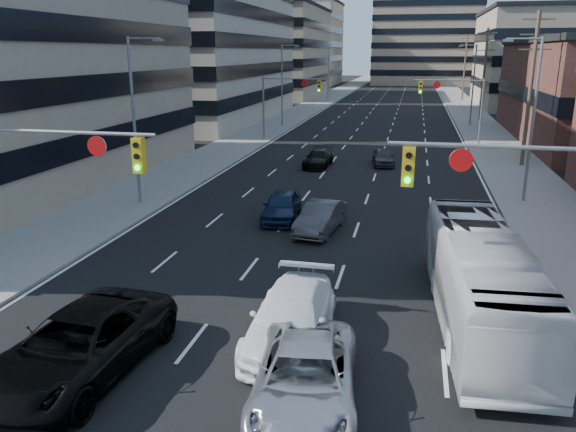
% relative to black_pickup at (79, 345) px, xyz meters
% --- Properties ---
extents(road_surface, '(18.00, 300.00, 0.02)m').
position_rel_black_pickup_xyz_m(road_surface, '(4.03, 126.18, -0.85)').
color(road_surface, black).
rests_on(road_surface, ground).
extents(sidewalk_left, '(5.00, 300.00, 0.15)m').
position_rel_black_pickup_xyz_m(sidewalk_left, '(-7.47, 126.18, -0.79)').
color(sidewalk_left, slate).
rests_on(sidewalk_left, ground).
extents(sidewalk_right, '(5.00, 300.00, 0.15)m').
position_rel_black_pickup_xyz_m(sidewalk_right, '(15.53, 126.18, -0.79)').
color(sidewalk_right, slate).
rests_on(sidewalk_right, ground).
extents(office_left_mid, '(26.00, 34.00, 28.00)m').
position_rel_black_pickup_xyz_m(office_left_mid, '(-22.97, 56.18, 13.14)').
color(office_left_mid, '#ADA089').
rests_on(office_left_mid, ground).
extents(office_left_far, '(20.00, 30.00, 16.00)m').
position_rel_black_pickup_xyz_m(office_left_far, '(-19.97, 96.18, 7.14)').
color(office_left_far, gray).
rests_on(office_left_far, ground).
extents(office_right_far, '(22.00, 28.00, 14.00)m').
position_rel_black_pickup_xyz_m(office_right_far, '(29.03, 84.18, 6.14)').
color(office_right_far, gray).
rests_on(office_right_far, ground).
extents(bg_block_left, '(24.00, 24.00, 20.00)m').
position_rel_black_pickup_xyz_m(bg_block_left, '(-23.97, 136.18, 9.14)').
color(bg_block_left, '#ADA089').
rests_on(bg_block_left, ground).
extents(bg_block_right, '(22.00, 22.00, 12.00)m').
position_rel_black_pickup_xyz_m(bg_block_right, '(36.03, 126.18, 5.14)').
color(bg_block_right, gray).
rests_on(bg_block_right, ground).
extents(signal_near_left, '(6.59, 0.33, 6.00)m').
position_rel_black_pickup_xyz_m(signal_near_left, '(-3.42, 4.17, 3.47)').
color(signal_near_left, slate).
rests_on(signal_near_left, ground).
extents(signal_near_right, '(6.59, 0.33, 6.00)m').
position_rel_black_pickup_xyz_m(signal_near_right, '(11.48, 4.17, 3.47)').
color(signal_near_right, slate).
rests_on(signal_near_right, ground).
extents(signal_far_left, '(6.09, 0.33, 6.00)m').
position_rel_black_pickup_xyz_m(signal_far_left, '(-3.65, 41.17, 3.44)').
color(signal_far_left, slate).
rests_on(signal_far_left, ground).
extents(signal_far_right, '(6.09, 0.33, 6.00)m').
position_rel_black_pickup_xyz_m(signal_far_right, '(11.71, 41.17, 3.44)').
color(signal_far_right, slate).
rests_on(signal_far_right, ground).
extents(utility_pole_block, '(2.20, 0.28, 11.00)m').
position_rel_black_pickup_xyz_m(utility_pole_block, '(16.23, 32.18, 4.92)').
color(utility_pole_block, '#4C3D2D').
rests_on(utility_pole_block, ground).
extents(utility_pole_midblock, '(2.20, 0.28, 11.00)m').
position_rel_black_pickup_xyz_m(utility_pole_midblock, '(16.23, 62.18, 4.92)').
color(utility_pole_midblock, '#4C3D2D').
rests_on(utility_pole_midblock, ground).
extents(utility_pole_distant, '(2.20, 0.28, 11.00)m').
position_rel_black_pickup_xyz_m(utility_pole_distant, '(16.23, 92.18, 4.92)').
color(utility_pole_distant, '#4C3D2D').
rests_on(utility_pole_distant, ground).
extents(streetlight_left_near, '(2.03, 0.22, 9.00)m').
position_rel_black_pickup_xyz_m(streetlight_left_near, '(-6.31, 16.18, 4.19)').
color(streetlight_left_near, slate).
rests_on(streetlight_left_near, ground).
extents(streetlight_left_mid, '(2.03, 0.22, 9.00)m').
position_rel_black_pickup_xyz_m(streetlight_left_mid, '(-6.31, 51.18, 4.19)').
color(streetlight_left_mid, slate).
rests_on(streetlight_left_mid, ground).
extents(streetlight_left_far, '(2.03, 0.22, 9.00)m').
position_rel_black_pickup_xyz_m(streetlight_left_far, '(-6.31, 86.18, 4.19)').
color(streetlight_left_far, slate).
rests_on(streetlight_left_far, ground).
extents(streetlight_right_near, '(2.03, 0.22, 9.00)m').
position_rel_black_pickup_xyz_m(streetlight_right_near, '(14.37, 21.18, 4.19)').
color(streetlight_right_near, slate).
rests_on(streetlight_right_near, ground).
extents(streetlight_right_far, '(2.03, 0.22, 9.00)m').
position_rel_black_pickup_xyz_m(streetlight_right_far, '(14.37, 56.18, 4.19)').
color(streetlight_right_far, slate).
rests_on(streetlight_right_far, ground).
extents(black_pickup, '(3.30, 6.39, 1.72)m').
position_rel_black_pickup_xyz_m(black_pickup, '(0.00, 0.00, 0.00)').
color(black_pickup, black).
rests_on(black_pickup, ground).
extents(white_van, '(2.24, 5.40, 1.56)m').
position_rel_black_pickup_xyz_m(white_van, '(5.05, 2.92, -0.08)').
color(white_van, white).
rests_on(white_van, ground).
extents(silver_suv, '(3.04, 5.56, 1.48)m').
position_rel_black_pickup_xyz_m(silver_suv, '(6.03, -0.03, -0.12)').
color(silver_suv, '#B3B3B8').
rests_on(silver_suv, ground).
extents(transit_bus, '(3.13, 10.61, 2.92)m').
position_rel_black_pickup_xyz_m(transit_bus, '(10.53, 5.48, 0.60)').
color(transit_bus, silver).
rests_on(transit_bus, ground).
extents(sedan_blue, '(2.05, 4.39, 1.45)m').
position_rel_black_pickup_xyz_m(sedan_blue, '(1.92, 15.07, -0.13)').
color(sedan_blue, '#0D1A36').
rests_on(sedan_blue, ground).
extents(sedan_grey_center, '(2.05, 4.43, 1.41)m').
position_rel_black_pickup_xyz_m(sedan_grey_center, '(4.17, 13.53, -0.16)').
color(sedan_grey_center, '#39383B').
rests_on(sedan_grey_center, ground).
extents(sedan_black_far, '(1.90, 4.37, 1.25)m').
position_rel_black_pickup_xyz_m(sedan_black_far, '(1.45, 29.03, -0.24)').
color(sedan_black_far, black).
rests_on(sedan_black_far, ground).
extents(sedan_grey_right, '(2.00, 3.92, 1.28)m').
position_rel_black_pickup_xyz_m(sedan_grey_right, '(6.13, 30.61, -0.22)').
color(sedan_grey_right, '#333335').
rests_on(sedan_grey_right, ground).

